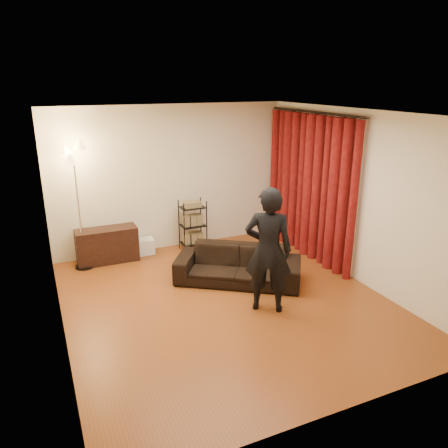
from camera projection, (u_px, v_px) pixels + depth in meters
name	position (u px, v px, depth m)	size (l,w,h in m)	color
floor	(226.00, 301.00, 6.43)	(5.00, 5.00, 0.00)	brown
ceiling	(226.00, 113.00, 5.58)	(5.00, 5.00, 0.00)	white
wall_back	(172.00, 178.00, 8.17)	(5.00, 5.00, 0.00)	beige
wall_front	(343.00, 290.00, 3.84)	(5.00, 5.00, 0.00)	beige
wall_left	(52.00, 237.00, 5.14)	(5.00, 5.00, 0.00)	beige
wall_right	(356.00, 197.00, 6.87)	(5.00, 5.00, 0.00)	beige
curtain_rod	(314.00, 112.00, 7.42)	(0.04, 0.04, 2.65)	black
curtain	(309.00, 187.00, 7.83)	(0.22, 2.65, 2.55)	maroon
sofa	(238.00, 265.00, 6.97)	(1.97, 0.77, 0.58)	black
person	(268.00, 250.00, 5.96)	(0.65, 0.43, 1.78)	black
media_cabinet	(107.00, 245.00, 7.75)	(1.06, 0.40, 0.62)	black
storage_boxes	(144.00, 246.00, 8.14)	(0.35, 0.28, 0.29)	silver
wire_shelf	(193.00, 225.00, 8.24)	(0.44, 0.31, 0.98)	black
floor_lamp	(79.00, 208.00, 7.26)	(0.39, 0.39, 2.16)	silver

